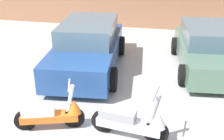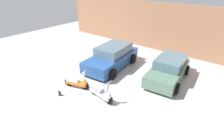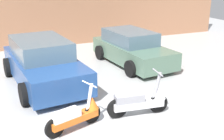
# 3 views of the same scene
# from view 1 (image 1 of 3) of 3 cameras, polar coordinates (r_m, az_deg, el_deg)

# --- Properties ---
(scooter_front_left) EXTENTS (1.44, 0.71, 1.03)m
(scooter_front_left) POSITION_cam_1_polar(r_m,az_deg,el_deg) (6.11, -12.02, -8.62)
(scooter_front_left) COLOR black
(scooter_front_left) RESTS_ON ground_plane
(scooter_front_right) EXTENTS (1.61, 0.59, 1.13)m
(scooter_front_right) POSITION_cam_1_polar(r_m,az_deg,el_deg) (5.70, 4.16, -10.34)
(scooter_front_right) COLOR black
(scooter_front_right) RESTS_ON ground_plane
(car_rear_left) EXTENTS (2.37, 4.43, 1.45)m
(car_rear_left) POSITION_cam_1_polar(r_m,az_deg,el_deg) (8.73, -4.92, 4.70)
(car_rear_left) COLOR navy
(car_rear_left) RESTS_ON ground_plane
(car_rear_center) EXTENTS (2.16, 4.02, 1.32)m
(car_rear_center) POSITION_cam_1_polar(r_m,az_deg,el_deg) (9.20, 18.70, 4.07)
(car_rear_center) COLOR #51705B
(car_rear_center) RESTS_ON ground_plane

